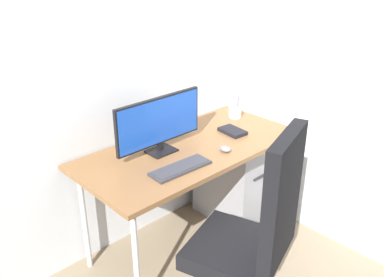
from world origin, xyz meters
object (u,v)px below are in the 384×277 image
at_px(filing_cabinet, 234,178).
at_px(keyboard, 181,168).
at_px(mouse, 225,149).
at_px(pen_holder, 235,112).
at_px(office_chair, 255,232).
at_px(monitor, 159,122).
at_px(notebook, 232,131).

distance_m(filing_cabinet, keyboard, 0.89).
bearing_deg(mouse, pen_holder, 31.93).
relative_size(filing_cabinet, pen_holder, 3.61).
bearing_deg(office_chair, filing_cabinet, 46.43).
xyz_separation_m(filing_cabinet, keyboard, (-0.74, -0.21, 0.45)).
distance_m(office_chair, monitor, 0.89).
bearing_deg(monitor, pen_holder, 4.46).
height_order(keyboard, pen_holder, pen_holder).
bearing_deg(pen_holder, keyboard, -159.03).
xyz_separation_m(monitor, pen_holder, (0.79, 0.06, -0.15)).
relative_size(office_chair, pen_holder, 6.64).
relative_size(office_chair, notebook, 6.28).
height_order(office_chair, mouse, office_chair).
distance_m(filing_cabinet, notebook, 0.47).
distance_m(mouse, notebook, 0.30).
bearing_deg(keyboard, pen_holder, 20.97).
bearing_deg(pen_holder, filing_cabinet, -134.50).
distance_m(keyboard, notebook, 0.64).
bearing_deg(keyboard, office_chair, -88.21).
xyz_separation_m(monitor, notebook, (0.55, -0.12, -0.19)).
relative_size(mouse, pen_holder, 0.45).
height_order(filing_cabinet, monitor, monitor).
bearing_deg(filing_cabinet, mouse, -148.66).
height_order(monitor, keyboard, monitor).
xyz_separation_m(office_chair, pen_holder, (0.84, 0.88, 0.20)).
xyz_separation_m(office_chair, filing_cabinet, (0.72, 0.76, -0.28)).
xyz_separation_m(monitor, mouse, (0.30, -0.29, -0.18)).
bearing_deg(filing_cabinet, notebook, -151.79).
xyz_separation_m(monitor, keyboard, (-0.07, -0.27, -0.19)).
bearing_deg(keyboard, notebook, 13.01).
bearing_deg(office_chair, notebook, 49.04).
xyz_separation_m(filing_cabinet, mouse, (-0.37, -0.23, 0.45)).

